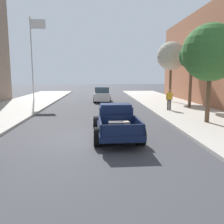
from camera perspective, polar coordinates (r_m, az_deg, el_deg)
The scene contains 8 objects.
ground_plane at distance 11.52m, azimuth -4.35°, elevation -6.10°, with size 140.00×140.00×0.00m, color #3D3D42.
hotrod_truck_navy at distance 11.62m, azimuth 0.86°, elevation -2.13°, with size 2.29×4.98×1.58m.
car_background_white at distance 27.18m, azimuth -2.36°, elevation 4.13°, with size 1.94×4.34×1.65m.
pedestrian_sidewalk_right at distance 19.92m, azimuth 13.43°, elevation 3.14°, with size 0.53×0.22×1.65m.
flagpole at distance 28.96m, azimuth -18.12°, elevation 13.91°, with size 1.74×0.16×9.16m.
street_tree_nearest at distance 15.37m, azimuth 22.40°, elevation 12.87°, with size 3.31×3.31×5.74m.
street_tree_second at distance 22.11m, azimuth 18.39°, elevation 12.32°, with size 2.18×2.18×5.50m.
street_tree_third at distance 26.74m, azimuth 13.87°, elevation 12.72°, with size 2.97×2.97×6.28m.
Camera 1 is at (0.27, -11.13, 2.94)m, focal length 38.55 mm.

